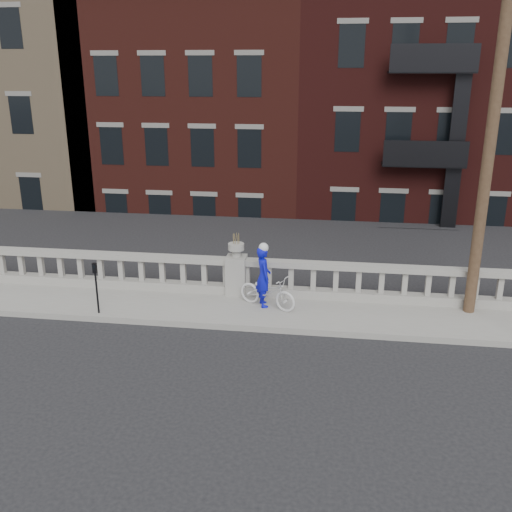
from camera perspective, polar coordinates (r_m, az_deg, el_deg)
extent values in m
plane|color=black|center=(12.63, -5.07, -11.11)|extent=(120.00, 120.00, 0.00)
cube|color=gray|center=(15.22, -2.55, -5.36)|extent=(32.00, 2.20, 0.15)
cube|color=gray|center=(16.00, -1.94, -3.35)|extent=(28.00, 0.34, 0.25)
cube|color=gray|center=(15.72, -1.98, -0.55)|extent=(28.00, 0.34, 0.16)
cube|color=gray|center=(15.85, -1.96, -1.92)|extent=(0.55, 0.55, 1.10)
cylinder|color=gray|center=(15.64, -1.99, 0.31)|extent=(0.24, 0.24, 0.20)
cylinder|color=gray|center=(15.58, -1.99, 0.94)|extent=(0.44, 0.44, 0.18)
cube|color=#605E59|center=(17.49, -1.65, -11.16)|extent=(36.00, 0.50, 5.15)
cube|color=black|center=(38.47, 3.78, 1.08)|extent=(80.00, 44.00, 0.50)
cube|color=#595651|center=(21.73, -5.03, -6.71)|extent=(16.00, 7.00, 4.00)
cube|color=#441813|center=(31.62, -4.18, 10.75)|extent=(10.00, 14.00, 14.00)
cube|color=black|center=(31.47, -4.51, 23.76)|extent=(10.30, 14.30, 0.30)
cube|color=#38100F|center=(31.01, 14.55, 11.47)|extent=(10.00, 14.00, 15.50)
cylinder|color=#422D1E|center=(14.76, 22.69, 12.94)|extent=(0.28, 0.28, 10.00)
cylinder|color=black|center=(15.17, -15.61, -3.59)|extent=(0.05, 0.05, 1.10)
cube|color=black|center=(14.93, -15.83, -1.16)|extent=(0.10, 0.08, 0.26)
cube|color=black|center=(14.88, -15.91, -1.08)|extent=(0.06, 0.01, 0.08)
imported|color=silver|center=(15.01, 1.16, -3.57)|extent=(1.75, 1.22, 0.87)
imported|color=#0C0FBE|center=(14.97, 0.74, -2.07)|extent=(0.57, 0.69, 1.63)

